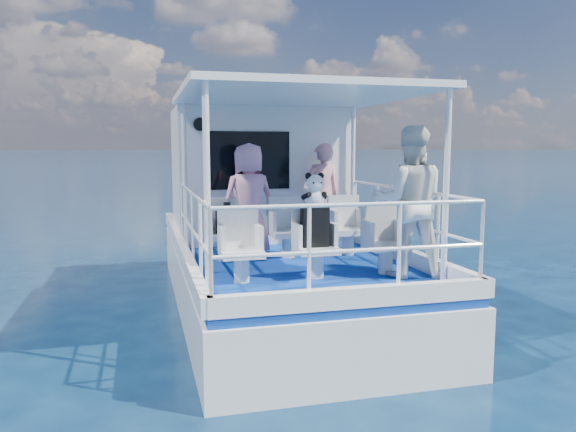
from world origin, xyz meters
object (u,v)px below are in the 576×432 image
object	(u,v)px
passenger_port_fwd	(249,200)
panda	(314,190)
passenger_stbd_aft	(409,202)
backpack_center	(315,227)

from	to	relation	value
passenger_port_fwd	panda	xyz separation A→B (m)	(0.48, -1.61, 0.24)
passenger_port_fwd	panda	bearing A→B (deg)	95.00
passenger_stbd_aft	panda	size ratio (longest dim) A/B	4.48
passenger_port_fwd	panda	distance (m)	1.70
passenger_port_fwd	panda	world-z (taller)	passenger_port_fwd
passenger_port_fwd	panda	size ratio (longest dim) A/B	4.00
backpack_center	panda	distance (m)	0.44
backpack_center	panda	size ratio (longest dim) A/B	1.16
passenger_stbd_aft	panda	distance (m)	1.15
passenger_port_fwd	passenger_stbd_aft	distance (m)	2.41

